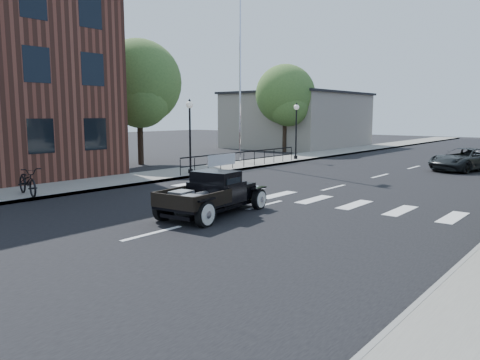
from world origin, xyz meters
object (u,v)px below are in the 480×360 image
Objects in this scene: hotrod_pickup at (213,193)px; motorcycle at (28,181)px; flagpole at (240,62)px; second_car at (464,160)px.

hotrod_pickup is 2.03× the size of motorcycle.
flagpole is at bearing 119.68° from hotrod_pickup.
motorcycle is (-10.24, -19.71, 0.05)m from second_car.
hotrod_pickup reaches higher than second_car.
second_car is (11.90, 5.19, -5.72)m from flagpole.
flagpole is 15.67m from motorcycle.
hotrod_pickup is (8.87, -12.29, -5.64)m from flagpole.
hotrod_pickup is at bearing -61.57° from motorcycle.
hotrod_pickup reaches higher than motorcycle.
flagpole is 2.75× the size of second_car.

